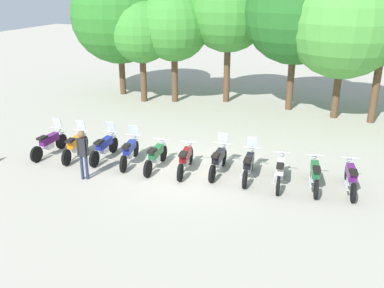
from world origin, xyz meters
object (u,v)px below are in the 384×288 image
(tree_0, at_px, (119,15))
(tree_3, at_px, (229,10))
(motorcycle_10, at_px, (351,177))
(motorcycle_2, at_px, (104,147))
(tree_4, at_px, (296,10))
(motorcycle_8, at_px, (280,171))
(tree_5, at_px, (345,20))
(motorcycle_9, at_px, (315,174))
(motorcycle_0, at_px, (49,143))
(motorcycle_5, at_px, (185,159))
(person_0, at_px, (83,151))
(tree_1, at_px, (142,32))
(motorcycle_6, at_px, (218,160))
(motorcycle_7, at_px, (249,165))
(motorcycle_4, at_px, (156,156))
(tree_2, at_px, (174,26))
(motorcycle_3, at_px, (130,151))
(motorcycle_1, at_px, (75,145))

(tree_0, bearing_deg, tree_3, 8.77)
(motorcycle_10, bearing_deg, motorcycle_2, 84.21)
(motorcycle_10, xyz_separation_m, tree_4, (-4.05, 8.81, 4.70))
(motorcycle_8, bearing_deg, tree_5, -14.40)
(motorcycle_9, bearing_deg, motorcycle_0, 83.96)
(motorcycle_0, height_order, tree_3, tree_3)
(tree_5, bearing_deg, motorcycle_5, -114.24)
(motorcycle_5, xyz_separation_m, person_0, (-3.02, -2.05, 0.59))
(tree_1, xyz_separation_m, tree_5, (10.47, 1.26, 0.93))
(motorcycle_6, relative_size, motorcycle_8, 1.01)
(tree_1, height_order, tree_3, tree_3)
(motorcycle_10, bearing_deg, tree_1, 47.18)
(motorcycle_0, xyz_separation_m, motorcycle_7, (8.01, 1.18, 0.00))
(motorcycle_2, distance_m, motorcycle_4, 2.29)
(tree_0, relative_size, tree_5, 0.98)
(motorcycle_0, bearing_deg, motorcycle_5, -85.31)
(tree_1, distance_m, tree_3, 4.89)
(tree_3, relative_size, tree_4, 0.92)
(tree_5, bearing_deg, person_0, -122.48)
(tree_0, bearing_deg, tree_1, -24.23)
(tree_2, xyz_separation_m, tree_3, (2.70, 1.21, 0.83))
(tree_1, bearing_deg, motorcycle_8, -37.58)
(tree_2, bearing_deg, motorcycle_7, -49.51)
(motorcycle_0, relative_size, motorcycle_2, 1.00)
(motorcycle_9, xyz_separation_m, tree_5, (-0.45, 8.54, 4.33))
(motorcycle_9, relative_size, tree_2, 0.35)
(motorcycle_3, height_order, motorcycle_6, same)
(motorcycle_1, height_order, motorcycle_4, motorcycle_1)
(motorcycle_6, bearing_deg, motorcycle_5, 103.33)
(motorcycle_0, height_order, tree_4, tree_4)
(motorcycle_5, height_order, tree_0, tree_0)
(motorcycle_0, xyz_separation_m, motorcycle_1, (1.14, 0.20, 0.00))
(tree_4, bearing_deg, motorcycle_7, -86.24)
(tree_3, bearing_deg, motorcycle_10, -49.20)
(motorcycle_2, distance_m, tree_5, 12.81)
(tree_4, bearing_deg, motorcycle_5, -99.85)
(person_0, xyz_separation_m, tree_0, (-5.33, 10.87, 3.58))
(motorcycle_0, xyz_separation_m, motorcycle_6, (6.87, 1.14, 0.00))
(tree_4, bearing_deg, motorcycle_0, -125.37)
(motorcycle_6, height_order, tree_1, tree_1)
(motorcycle_4, distance_m, motorcycle_10, 6.95)
(motorcycle_7, bearing_deg, motorcycle_10, -91.51)
(motorcycle_6, xyz_separation_m, motorcycle_9, (3.43, 0.24, -0.01))
(motorcycle_4, height_order, motorcycle_9, same)
(motorcycle_1, xyz_separation_m, tree_5, (8.72, 9.72, 4.31))
(motorcycle_1, bearing_deg, motorcycle_6, -93.02)
(motorcycle_3, xyz_separation_m, motorcycle_5, (2.30, 0.18, -0.01))
(tree_3, bearing_deg, motorcycle_8, -60.08)
(motorcycle_3, xyz_separation_m, person_0, (-0.72, -1.88, 0.57))
(motorcycle_8, xyz_separation_m, tree_1, (-9.77, 7.52, 3.40))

